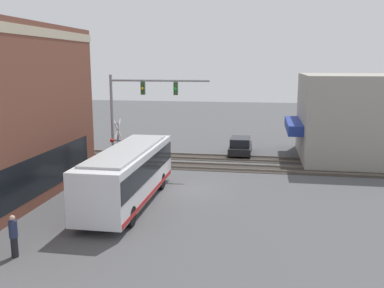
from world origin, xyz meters
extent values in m
plane|color=#4C4C4F|center=(0.00, 0.00, 0.00)|extent=(120.00, 120.00, 0.00)
cube|color=beige|center=(-4.39, 7.65, 9.32)|extent=(16.16, 0.36, 0.50)
cube|color=black|center=(-4.39, 7.55, 1.70)|extent=(13.41, 0.12, 2.20)
cube|color=gray|center=(10.84, -12.36, 3.39)|extent=(9.37, 9.72, 6.79)
cube|color=navy|center=(10.84, -6.95, 2.60)|extent=(6.56, 1.20, 0.80)
cube|color=silver|center=(-3.04, 2.80, 1.71)|extent=(10.23, 2.55, 2.57)
cube|color=black|center=(-3.04, 2.80, 2.10)|extent=(10.03, 2.59, 1.08)
cube|color=#B21E1E|center=(-3.04, 2.80, 0.59)|extent=(10.03, 2.58, 0.24)
cube|color=#A5A8AA|center=(-3.04, 2.80, 3.05)|extent=(8.70, 2.17, 0.12)
cylinder|color=black|center=(-0.12, 2.80, 0.50)|extent=(1.00, 2.57, 1.00)
cylinder|color=black|center=(-6.35, 2.80, 0.50)|extent=(1.00, 2.57, 1.00)
cylinder|color=gray|center=(4.53, 6.42, 3.43)|extent=(0.20, 0.20, 6.87)
cylinder|color=gray|center=(4.53, 2.85, 6.47)|extent=(0.16, 7.13, 0.16)
cube|color=#284723|center=(4.53, 4.04, 5.92)|extent=(0.30, 0.27, 0.90)
sphere|color=yellow|center=(4.36, 4.04, 5.92)|extent=(0.20, 0.20, 0.20)
cube|color=#284723|center=(4.53, 1.66, 5.92)|extent=(0.30, 0.27, 0.90)
sphere|color=green|center=(4.36, 1.66, 5.92)|extent=(0.20, 0.20, 0.20)
cylinder|color=gray|center=(3.39, 5.60, 1.80)|extent=(0.14, 0.14, 3.60)
cube|color=white|center=(3.39, 5.60, 3.10)|extent=(1.41, 0.06, 1.41)
cube|color=white|center=(3.39, 5.60, 3.10)|extent=(1.41, 0.06, 1.41)
cylinder|color=#38383A|center=(3.39, 5.60, 2.30)|extent=(0.08, 0.90, 0.08)
sphere|color=red|center=(3.34, 5.15, 2.30)|extent=(0.28, 0.28, 0.28)
sphere|color=red|center=(3.34, 6.05, 2.30)|extent=(0.28, 0.28, 0.28)
cube|color=#332D28|center=(6.00, 0.00, 0.01)|extent=(2.60, 60.00, 0.03)
cube|color=#6B6056|center=(5.28, 0.00, 0.07)|extent=(0.07, 60.00, 0.15)
cube|color=#6B6056|center=(6.72, 0.00, 0.07)|extent=(0.07, 60.00, 0.15)
cube|color=#332D28|center=(9.20, 0.00, 0.01)|extent=(2.60, 60.00, 0.03)
cube|color=#6B6056|center=(8.48, 0.00, 0.07)|extent=(0.07, 60.00, 0.15)
cube|color=#6B6056|center=(9.92, 0.00, 0.07)|extent=(0.07, 60.00, 0.15)
cube|color=black|center=(10.94, -2.60, 0.54)|extent=(4.43, 1.80, 0.56)
cube|color=black|center=(10.72, -2.60, 1.15)|extent=(2.44, 1.62, 0.67)
cylinder|color=black|center=(12.32, -2.60, 0.32)|extent=(0.64, 1.82, 0.64)
cylinder|color=black|center=(9.57, -2.60, 0.32)|extent=(0.64, 1.82, 0.64)
cylinder|color=black|center=(-10.28, 5.27, 0.42)|extent=(0.28, 0.28, 0.84)
cylinder|color=#262D4C|center=(-10.28, 5.27, 1.19)|extent=(0.34, 0.34, 0.70)
sphere|color=tan|center=(-10.28, 5.27, 1.65)|extent=(0.23, 0.23, 0.23)
cylinder|color=#473828|center=(3.61, 5.30, 0.44)|extent=(0.28, 0.28, 0.87)
cylinder|color=maroon|center=(3.61, 5.30, 1.24)|extent=(0.34, 0.34, 0.73)
sphere|color=tan|center=(3.61, 5.30, 1.72)|extent=(0.24, 0.24, 0.24)
camera|label=1|loc=(-24.97, -4.43, 7.71)|focal=40.00mm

